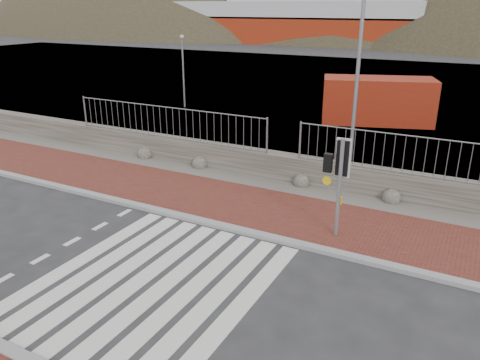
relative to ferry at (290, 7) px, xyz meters
The scene contains 14 objects.
ground 72.44m from the ferry, 70.05° to the right, with size 220.00×220.00×0.00m, color #28282B.
sidewalk_far 68.23m from the ferry, 68.75° to the right, with size 40.00×3.00×0.08m, color brown.
kerb_far 69.63m from the ferry, 69.20° to the right, with size 40.00×0.25×0.12m, color gray.
zebra_crossing 72.43m from the ferry, 70.05° to the right, with size 4.62×5.60×0.01m.
gravel_strip 66.38m from the ferry, 68.13° to the right, with size 40.00×1.50×0.06m, color #59544C.
stone_wall 65.61m from the ferry, 67.86° to the right, with size 40.00×0.60×0.90m, color #46413A.
railing 65.66m from the ferry, 67.91° to the right, with size 18.07×0.07×1.22m.
quay 47.29m from the ferry, 58.36° to the right, with size 120.00×40.00×0.50m, color #4C4C4F.
water 25.72m from the ferry, 11.47° to the right, with size 220.00×50.00×0.05m, color #3F4C54.
ferry is the anchor object (origin of this frame).
hills_backdrop 46.83m from the ferry, 32.50° to the left, with size 254.00×90.00×100.00m.
traffic_signal_far 69.74m from the ferry, 66.73° to the right, with size 0.63×0.23×2.67m.
streetlight 65.59m from the ferry, 65.85° to the right, with size 1.47×0.57×7.11m.
shipping_container 56.84m from the ferry, 63.20° to the right, with size 5.44×2.26×2.26m, color maroon.
Camera 1 is at (5.81, -6.91, 5.69)m, focal length 35.00 mm.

